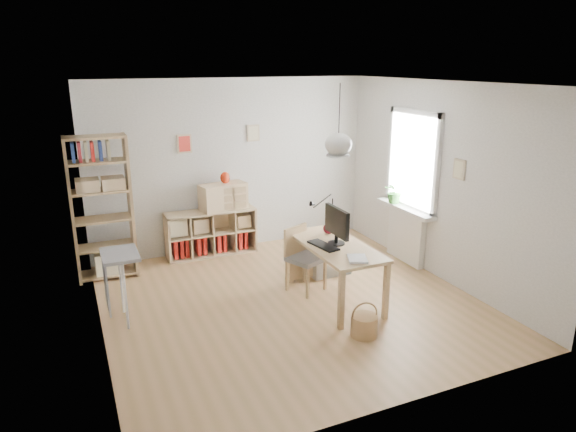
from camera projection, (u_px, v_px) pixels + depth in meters
name	position (u px, v px, depth m)	size (l,w,h in m)	color
ground	(290.00, 302.00, 6.52)	(4.50, 4.50, 0.00)	tan
room_shell	(338.00, 144.00, 6.02)	(4.50, 4.50, 4.50)	white
window_unit	(413.00, 161.00, 7.45)	(0.07, 1.16, 1.46)	white
radiator	(406.00, 236.00, 7.77)	(0.10, 0.80, 0.80)	white
windowsill	(405.00, 209.00, 7.63)	(0.22, 1.20, 0.06)	white
desk	(335.00, 251.00, 6.41)	(0.70, 1.50, 0.75)	tan
cube_shelf	(209.00, 236.00, 8.07)	(1.40, 0.38, 0.72)	#D6B88D
tall_bookshelf	(101.00, 202.00, 7.00)	(0.80, 0.38, 2.00)	tan
side_table	(115.00, 269.00, 5.85)	(0.40, 0.55, 0.85)	gray
chair	(303.00, 255.00, 6.76)	(0.55, 0.55, 0.86)	gray
wicker_basket	(364.00, 325.00, 5.69)	(0.30, 0.30, 0.41)	#A4834A
storage_chest	(326.00, 258.00, 7.43)	(0.60, 0.68, 0.62)	silver
monitor	(337.00, 224.00, 6.32)	(0.21, 0.54, 0.47)	black
keyboard	(323.00, 245.00, 6.31)	(0.17, 0.46, 0.02)	black
task_lamp	(321.00, 209.00, 6.80)	(0.42, 0.15, 0.44)	black
yarn_ball	(329.00, 228.00, 6.76)	(0.15, 0.15, 0.15)	#490918
paper_tray	(357.00, 259.00, 5.89)	(0.21, 0.26, 0.03)	white
drawer_chest	(223.00, 196.00, 7.95)	(0.71, 0.33, 0.41)	#D6B88D
red_vase	(225.00, 178.00, 7.88)	(0.15, 0.15, 0.18)	#9C210D
potted_plant	(395.00, 191.00, 7.79)	(0.32, 0.28, 0.36)	#2C6425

